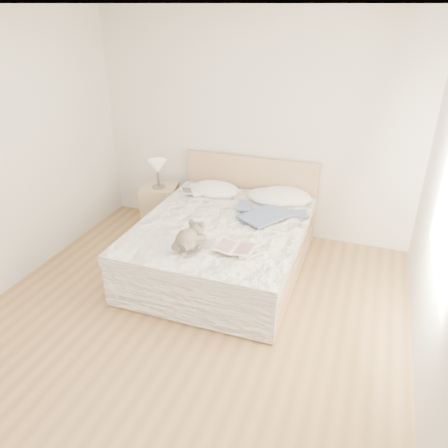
{
  "coord_description": "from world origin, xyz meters",
  "views": [
    {
      "loc": [
        1.43,
        -2.82,
        2.7
      ],
      "look_at": [
        0.05,
        1.05,
        0.62
      ],
      "focal_mm": 35.0,
      "sensor_mm": 36.0,
      "label": 1
    }
  ],
  "objects_px": {
    "table_lamp": "(157,168)",
    "childrens_book": "(235,248)",
    "bed": "(224,243)",
    "teddy_bear": "(187,244)",
    "nightstand": "(160,206)",
    "photo_book": "(192,192)"
  },
  "relations": [
    {
      "from": "nightstand",
      "to": "table_lamp",
      "type": "height_order",
      "value": "table_lamp"
    },
    {
      "from": "bed",
      "to": "teddy_bear",
      "type": "relative_size",
      "value": 5.95
    },
    {
      "from": "bed",
      "to": "photo_book",
      "type": "bearing_deg",
      "value": 139.24
    },
    {
      "from": "table_lamp",
      "to": "teddy_bear",
      "type": "xyz_separation_m",
      "value": [
        1.02,
        -1.39,
        -0.18
      ]
    },
    {
      "from": "teddy_bear",
      "to": "table_lamp",
      "type": "bearing_deg",
      "value": 129.99
    },
    {
      "from": "childrens_book",
      "to": "photo_book",
      "type": "bearing_deg",
      "value": 132.68
    },
    {
      "from": "teddy_bear",
      "to": "nightstand",
      "type": "bearing_deg",
      "value": 129.76
    },
    {
      "from": "photo_book",
      "to": "childrens_book",
      "type": "height_order",
      "value": "childrens_book"
    },
    {
      "from": "bed",
      "to": "nightstand",
      "type": "distance_m",
      "value": 1.36
    },
    {
      "from": "nightstand",
      "to": "table_lamp",
      "type": "bearing_deg",
      "value": -64.6
    },
    {
      "from": "nightstand",
      "to": "teddy_bear",
      "type": "distance_m",
      "value": 1.81
    },
    {
      "from": "photo_book",
      "to": "table_lamp",
      "type": "bearing_deg",
      "value": 130.03
    },
    {
      "from": "bed",
      "to": "table_lamp",
      "type": "xyz_separation_m",
      "value": [
        -1.15,
        0.68,
        0.52
      ]
    },
    {
      "from": "nightstand",
      "to": "teddy_bear",
      "type": "relative_size",
      "value": 1.55
    },
    {
      "from": "bed",
      "to": "childrens_book",
      "type": "bearing_deg",
      "value": -61.84
    },
    {
      "from": "table_lamp",
      "to": "childrens_book",
      "type": "distance_m",
      "value": 1.96
    },
    {
      "from": "bed",
      "to": "nightstand",
      "type": "bearing_deg",
      "value": 148.58
    },
    {
      "from": "photo_book",
      "to": "childrens_book",
      "type": "bearing_deg",
      "value": -84.53
    },
    {
      "from": "table_lamp",
      "to": "teddy_bear",
      "type": "height_order",
      "value": "table_lamp"
    },
    {
      "from": "nightstand",
      "to": "teddy_bear",
      "type": "xyz_separation_m",
      "value": [
        1.04,
        -1.43,
        0.37
      ]
    },
    {
      "from": "photo_book",
      "to": "childrens_book",
      "type": "distance_m",
      "value": 1.46
    },
    {
      "from": "table_lamp",
      "to": "bed",
      "type": "bearing_deg",
      "value": -30.5
    }
  ]
}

